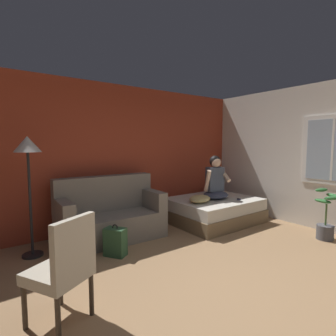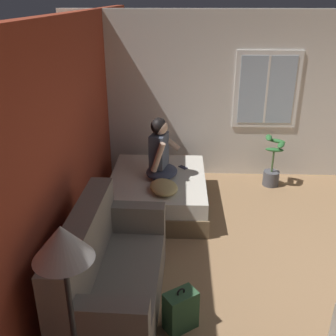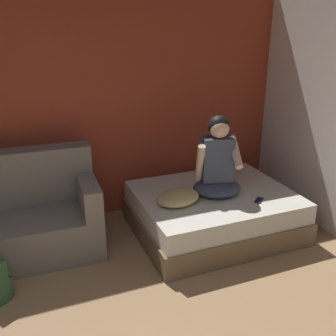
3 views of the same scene
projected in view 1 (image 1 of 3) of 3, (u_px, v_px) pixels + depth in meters
The scene contains 11 objects.
ground_plane at pixel (239, 302), 2.65m from camera, with size 40.00×40.00×0.00m, color #93704C.
wall_back_accent at pixel (111, 156), 4.99m from camera, with size 10.99×0.16×2.70m, color #993823.
bed at pixel (213, 210), 5.37m from camera, with size 1.73×1.40×0.48m.
couch at pixel (110, 215), 4.40m from camera, with size 1.73×0.88×1.04m.
side_chair at pixel (64, 266), 2.28m from camera, with size 0.63×0.63×0.98m.
person_seated at pixel (215, 181), 5.28m from camera, with size 0.61×0.55×0.88m.
backpack at pixel (116, 242), 3.74m from camera, with size 0.34×0.35×0.46m.
throw_pillow at pixel (200, 199), 4.97m from camera, with size 0.48×0.36×0.14m, color tan.
cell_phone at pixel (239, 199), 5.25m from camera, with size 0.07×0.14×0.01m, color black.
floor_lamp at pixel (28, 156), 3.60m from camera, with size 0.36×0.36×1.70m.
potted_plant at pixel (326, 222), 4.35m from camera, with size 0.39×0.37×0.85m.
Camera 1 is at (-2.06, -1.61, 1.60)m, focal length 28.00 mm.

